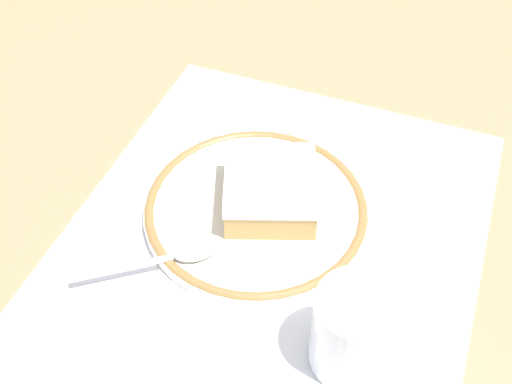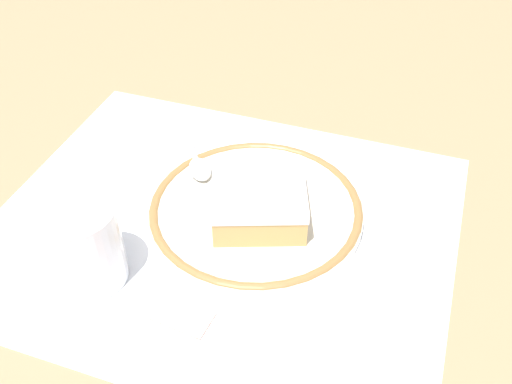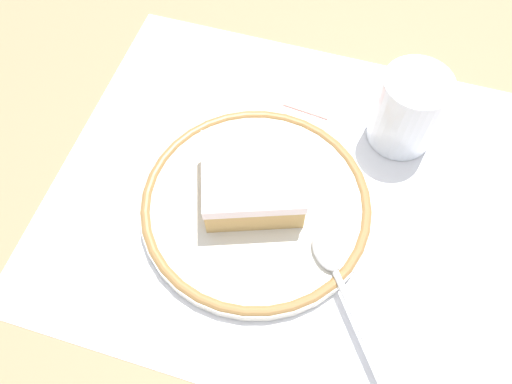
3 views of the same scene
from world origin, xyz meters
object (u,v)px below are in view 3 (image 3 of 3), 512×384
at_px(cup, 407,113).
at_px(cake_slice, 252,179).
at_px(spoon, 334,269).
at_px(plate, 256,205).
at_px(sugar_packet, 310,100).

bearing_deg(cup, cake_slice, -137.49).
distance_m(cake_slice, spoon, 0.11).
bearing_deg(spoon, cake_slice, 148.17).
height_order(plate, cake_slice, cake_slice).
xyz_separation_m(plate, sugar_packet, (0.02, 0.14, -0.00)).
bearing_deg(plate, cake_slice, 120.64).
bearing_deg(sugar_packet, plate, -97.54).
bearing_deg(cup, sugar_packet, 171.15).
xyz_separation_m(cake_slice, cup, (0.12, 0.11, 0.00)).
bearing_deg(spoon, cup, 79.29).
bearing_deg(plate, cup, 47.03).
distance_m(cup, sugar_packet, 0.10).
height_order(cake_slice, sugar_packet, cake_slice).
height_order(spoon, sugar_packet, spoon).
xyz_separation_m(spoon, cup, (0.03, 0.17, 0.02)).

